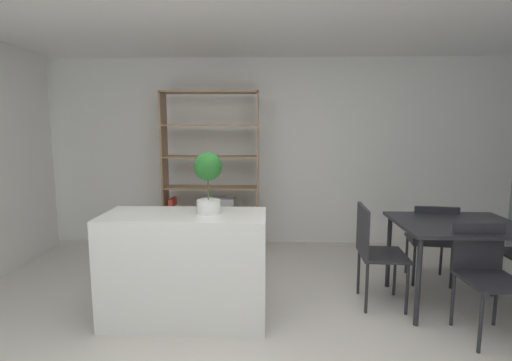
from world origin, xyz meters
TOP-DOWN VIEW (x-y plane):
  - ground_plane at (0.00, 0.00)m, footprint 9.70×9.70m
  - back_partition at (0.00, 2.80)m, footprint 7.05×0.06m
  - kitchen_island at (-0.59, 0.53)m, footprint 1.36×0.60m
  - potted_plant_on_island at (-0.39, 0.56)m, footprint 0.24×0.24m
  - open_bookshelf at (-0.66, 2.44)m, footprint 1.26×0.31m
  - dining_table at (1.83, 0.86)m, footprint 1.08×0.90m
  - dining_chair_near at (1.83, 0.39)m, footprint 0.43×0.47m
  - dining_chair_island_side at (1.07, 0.87)m, footprint 0.43×0.48m
  - dining_chair_far at (1.82, 1.35)m, footprint 0.48×0.47m

SIDE VIEW (x-z plane):
  - ground_plane at x=0.00m, z-range 0.00..0.00m
  - kitchen_island at x=-0.59m, z-range 0.00..0.92m
  - dining_chair_far at x=1.82m, z-range 0.09..0.94m
  - dining_chair_near at x=1.83m, z-range 0.10..0.97m
  - dining_chair_island_side at x=1.07m, z-range 0.10..1.02m
  - dining_table at x=1.83m, z-range 0.31..1.09m
  - open_bookshelf at x=-0.66m, z-range -0.18..1.91m
  - potted_plant_on_island at x=-0.39m, z-range 0.98..1.49m
  - back_partition at x=0.00m, z-range 0.00..2.57m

